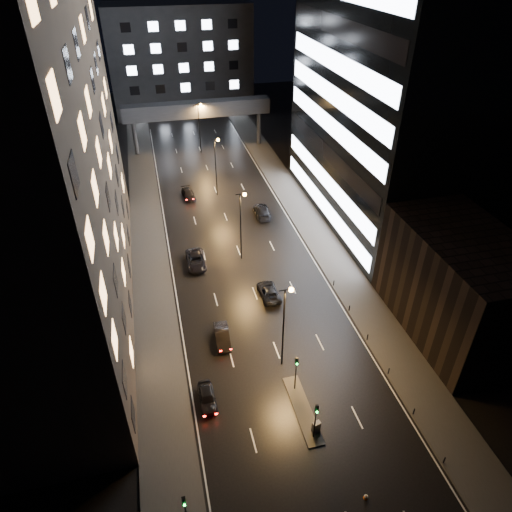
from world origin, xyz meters
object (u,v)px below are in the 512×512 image
Objects in this scene: car_away_d at (188,194)px; car_toward_b at (262,211)px; car_away_a at (207,397)px; car_toward_a at (269,292)px; utility_cabinet at (316,427)px; car_away_b at (222,336)px; car_away_c at (196,260)px.

car_toward_b is at bearing -46.57° from car_away_d.
car_toward_a reaches higher than car_away_a.
utility_cabinet is at bearing -89.93° from car_away_d.
car_toward_a reaches higher than car_away_d.
car_away_a is at bearing 72.55° from car_toward_b.
car_away_b is 0.91× the size of car_toward_a.
car_away_b is at bearing 40.62° from car_toward_a.
car_away_a is 17.19m from car_toward_a.
car_away_c is at bearing -49.55° from car_toward_a.
car_away_a is at bearing 53.19° from car_toward_a.
utility_cabinet is (-0.88, -19.65, 0.08)m from car_toward_a.
car_away_c is 11.90m from car_toward_a.
utility_cabinet is (9.05, -5.62, 0.09)m from car_away_a.
car_toward_a is (7.96, -8.84, -0.09)m from car_away_c.
car_away_b is (2.87, 7.64, 0.06)m from car_away_a.
car_away_b is at bearing 68.79° from car_away_a.
utility_cabinet is at bearing -74.61° from car_away_c.
car_away_d is (3.34, 43.01, 0.00)m from car_away_a.
car_away_c is at bearing -100.54° from car_away_d.
car_away_a is 0.88× the size of car_away_b.
car_away_d is at bearing -78.74° from car_toward_a.
car_toward_b is 39.88m from utility_cabinet.
car_away_b reaches higher than car_toward_a.
car_toward_a is 20.35m from car_toward_b.
car_toward_a is (6.58, -28.97, 0.01)m from car_away_d.
car_away_c is 20.18m from car_away_d.
car_away_c is 1.13× the size of car_toward_a.
car_away_d is at bearing 80.92° from utility_cabinet.
car_away_b reaches higher than car_away_d.
car_away_d is 14.14m from car_toward_b.
car_toward_b reaches higher than utility_cabinet.
utility_cabinet is at bearing 87.84° from car_toward_b.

